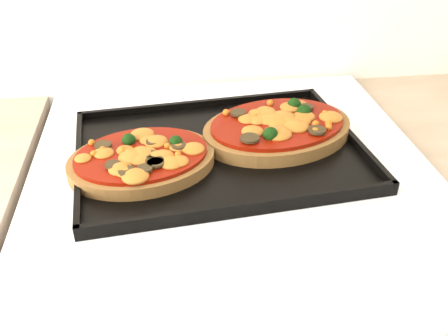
{
  "coord_description": "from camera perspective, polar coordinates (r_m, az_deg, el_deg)",
  "views": [
    {
      "loc": [
        -0.08,
        1.08,
        1.31
      ],
      "look_at": [
        -0.0,
        1.67,
        0.92
      ],
      "focal_mm": 40.0,
      "sensor_mm": 36.0,
      "label": 1
    }
  ],
  "objects": [
    {
      "name": "baking_tray",
      "position": [
        0.75,
        -0.51,
        2.19
      ],
      "size": [
        0.45,
        0.35,
        0.02
      ],
      "primitive_type": "cube",
      "rotation": [
        0.0,
        0.0,
        0.09
      ],
      "color": "black",
      "rests_on": "stove"
    },
    {
      "name": "pizza_left",
      "position": [
        0.72,
        -9.37,
        1.18
      ],
      "size": [
        0.24,
        0.2,
        0.03
      ],
      "primitive_type": null,
      "rotation": [
        0.0,
        0.0,
        0.22
      ],
      "color": "brown",
      "rests_on": "baking_tray"
    },
    {
      "name": "pizza_right",
      "position": [
        0.79,
        6.13,
        4.71
      ],
      "size": [
        0.28,
        0.23,
        0.04
      ],
      "primitive_type": null,
      "rotation": [
        0.0,
        0.0,
        0.26
      ],
      "color": "brown",
      "rests_on": "baking_tray"
    }
  ]
}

